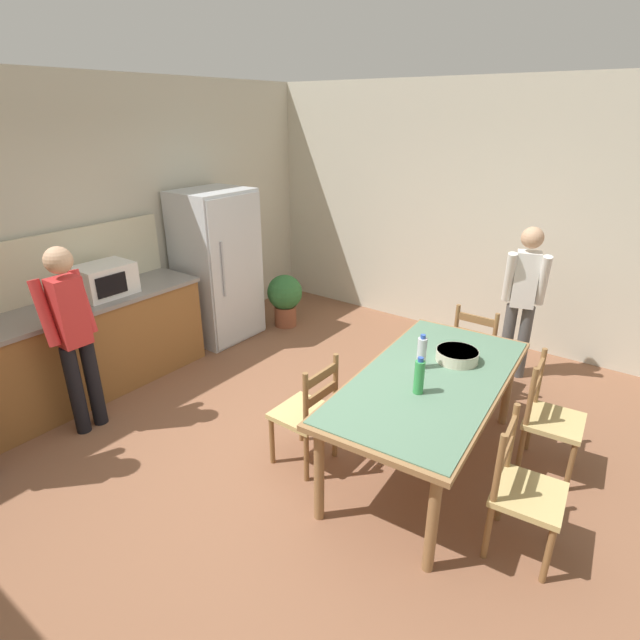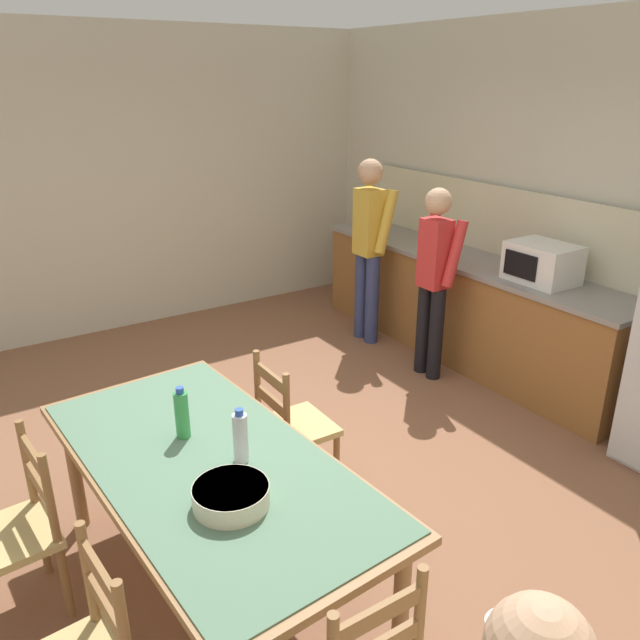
% 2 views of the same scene
% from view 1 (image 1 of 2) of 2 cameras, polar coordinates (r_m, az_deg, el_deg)
% --- Properties ---
extents(ground_plane, '(8.32, 8.32, 0.00)m').
position_cam_1_polar(ground_plane, '(4.11, -3.62, -15.75)').
color(ground_plane, brown).
extents(wall_back, '(6.52, 0.12, 2.90)m').
position_cam_1_polar(wall_back, '(5.46, -26.30, 8.82)').
color(wall_back, beige).
rests_on(wall_back, ground).
extents(wall_right, '(0.12, 5.20, 2.90)m').
position_cam_1_polar(wall_right, '(6.16, 16.23, 11.63)').
color(wall_right, beige).
rests_on(wall_right, ground).
extents(kitchen_counter, '(3.37, 0.66, 0.93)m').
position_cam_1_polar(kitchen_counter, '(5.07, -30.13, -4.85)').
color(kitchen_counter, brown).
rests_on(kitchen_counter, ground).
extents(refrigerator, '(0.82, 0.73, 1.75)m').
position_cam_1_polar(refrigerator, '(5.97, -11.64, 6.03)').
color(refrigerator, silver).
rests_on(refrigerator, ground).
extents(microwave, '(0.50, 0.39, 0.30)m').
position_cam_1_polar(microwave, '(5.15, -23.39, 4.24)').
color(microwave, white).
rests_on(microwave, kitchen_counter).
extents(dining_table, '(2.07, 1.12, 0.77)m').
position_cam_1_polar(dining_table, '(3.76, 12.47, -7.40)').
color(dining_table, olive).
rests_on(dining_table, ground).
extents(bottle_near_centre, '(0.07, 0.07, 0.27)m').
position_cam_1_polar(bottle_near_centre, '(3.46, 11.27, -6.36)').
color(bottle_near_centre, green).
rests_on(bottle_near_centre, dining_table).
extents(bottle_off_centre, '(0.07, 0.07, 0.27)m').
position_cam_1_polar(bottle_off_centre, '(3.79, 11.54, -3.66)').
color(bottle_off_centre, silver).
rests_on(bottle_off_centre, dining_table).
extents(serving_bowl, '(0.32, 0.32, 0.09)m').
position_cam_1_polar(serving_bowl, '(3.98, 15.40, -3.86)').
color(serving_bowl, beige).
rests_on(serving_bowl, dining_table).
extents(chair_side_near_left, '(0.46, 0.44, 0.91)m').
position_cam_1_polar(chair_side_near_left, '(3.41, 22.13, -17.62)').
color(chair_side_near_left, olive).
rests_on(chair_side_near_left, ground).
extents(chair_head_end, '(0.40, 0.42, 0.91)m').
position_cam_1_polar(chair_head_end, '(4.99, 17.49, -3.35)').
color(chair_head_end, olive).
rests_on(chair_head_end, ground).
extents(chair_side_near_right, '(0.45, 0.43, 0.91)m').
position_cam_1_polar(chair_side_near_right, '(4.15, 24.70, -10.18)').
color(chair_side_near_right, olive).
rests_on(chair_side_near_right, ground).
extents(chair_side_far_left, '(0.42, 0.41, 0.91)m').
position_cam_1_polar(chair_side_far_left, '(3.84, -1.47, -10.60)').
color(chair_side_far_left, olive).
rests_on(chair_side_far_left, ground).
extents(person_at_counter, '(0.40, 0.28, 1.61)m').
position_cam_1_polar(person_at_counter, '(4.50, -26.42, -1.22)').
color(person_at_counter, black).
rests_on(person_at_counter, ground).
extents(person_by_table, '(0.33, 0.43, 1.56)m').
position_cam_1_polar(person_by_table, '(5.28, 22.16, 2.55)').
color(person_by_table, '#4C4C4C').
rests_on(person_by_table, ground).
extents(potted_plant, '(0.44, 0.44, 0.67)m').
position_cam_1_polar(potted_plant, '(6.30, -4.04, 2.66)').
color(potted_plant, brown).
rests_on(potted_plant, ground).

